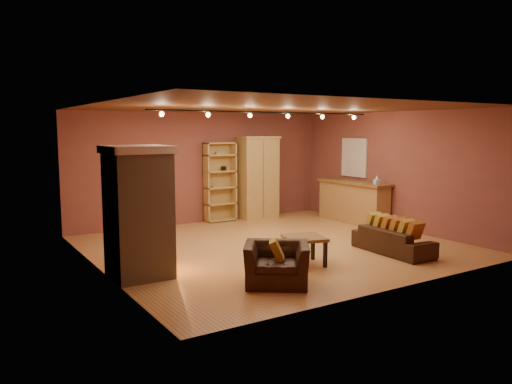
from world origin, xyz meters
TOP-DOWN VIEW (x-y plane):
  - floor at (0.00, 0.00)m, footprint 7.00×7.00m
  - ceiling at (0.00, 0.00)m, footprint 7.00×7.00m
  - back_wall at (0.00, 3.25)m, footprint 7.00×0.02m
  - left_wall at (-3.50, 0.00)m, footprint 0.02×6.50m
  - right_wall at (3.50, 0.00)m, footprint 0.02×6.50m
  - fireplace at (-3.04, -0.60)m, footprint 1.01×0.98m
  - back_window at (-1.30, 3.23)m, footprint 0.56×0.04m
  - bookcase at (0.39, 3.14)m, footprint 0.84×0.33m
  - armoire at (1.48, 2.97)m, footprint 1.08×0.62m
  - bar_counter at (3.20, 1.12)m, footprint 0.60×2.23m
  - tissue_box at (3.15, 0.26)m, footprint 0.13×0.13m
  - right_window at (3.47, 1.40)m, footprint 0.05×0.90m
  - loveseat at (1.62, -1.69)m, footprint 0.58×1.70m
  - armchair at (-1.39, -2.10)m, footprint 1.17×1.08m
  - coffee_table at (-0.34, -1.44)m, footprint 0.82×0.82m
  - track_rail at (0.00, 0.20)m, footprint 5.20×0.09m

SIDE VIEW (x-z plane):
  - floor at x=0.00m, z-range 0.00..0.00m
  - loveseat at x=1.62m, z-range -0.01..0.72m
  - armchair at x=-1.39m, z-range 0.00..0.86m
  - coffee_table at x=-0.34m, z-range 0.18..0.68m
  - bar_counter at x=3.20m, z-range 0.01..1.08m
  - bookcase at x=0.39m, z-range 0.02..2.07m
  - fireplace at x=-3.04m, z-range 0.00..2.12m
  - armoire at x=1.48m, z-range 0.00..2.21m
  - tissue_box at x=3.15m, z-range 1.05..1.26m
  - back_wall at x=0.00m, z-range 0.00..2.80m
  - left_wall at x=-3.50m, z-range 0.00..2.80m
  - right_wall at x=3.50m, z-range 0.00..2.80m
  - back_window at x=-1.30m, z-range 1.12..1.98m
  - right_window at x=3.47m, z-range 1.15..2.15m
  - track_rail at x=0.00m, z-range 2.62..2.75m
  - ceiling at x=0.00m, z-range 2.80..2.80m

